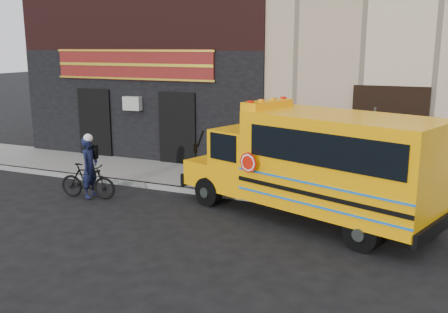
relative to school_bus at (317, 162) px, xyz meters
name	(u,v)px	position (x,y,z in m)	size (l,w,h in m)	color
ground	(190,227)	(-2.69, -1.68, -1.51)	(120.00, 120.00, 0.00)	black
curb	(230,196)	(-2.69, 0.92, -1.43)	(40.00, 0.20, 0.15)	gray
sidewalk	(248,183)	(-2.69, 2.42, -1.43)	(40.00, 3.00, 0.15)	slate
building	(303,0)	(-2.73, 8.78, 4.62)	(20.00, 10.70, 12.00)	beige
school_bus	(317,162)	(0.00, 0.00, 0.00)	(7.21, 4.32, 2.92)	black
sign_pole	(372,154)	(1.14, 1.38, 0.03)	(0.09, 0.24, 2.77)	#3F4742
bicycle	(88,181)	(-6.48, -0.68, -1.00)	(0.48, 1.70, 1.02)	black
cyclist	(90,169)	(-6.39, -0.66, -0.64)	(0.63, 0.42, 1.74)	black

